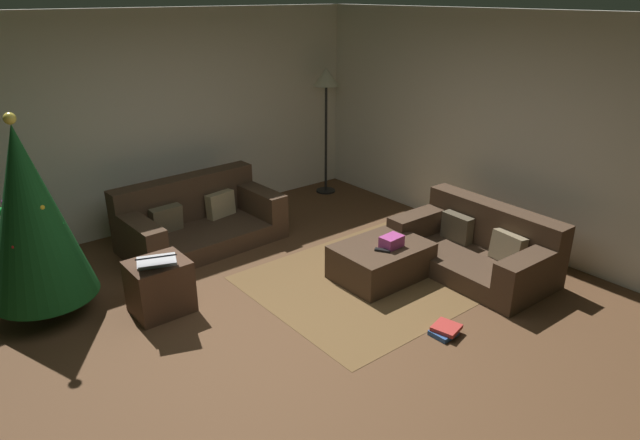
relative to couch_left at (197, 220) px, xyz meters
The scene contains 14 objects.
ground_plane 2.29m from the couch_left, 96.43° to the right, with size 6.40×6.40×0.00m, color brown.
rear_partition 1.37m from the couch_left, 106.21° to the left, with size 6.40×0.12×2.60m, color silver.
corner_partition 3.81m from the couch_left, 38.11° to the right, with size 0.12×6.40×2.60m, color silver.
couch_left is the anchor object (origin of this frame).
couch_right 3.20m from the couch_left, 51.36° to the right, with size 0.96×1.66×0.68m.
ottoman 2.26m from the couch_left, 61.54° to the right, with size 0.95×0.69×0.36m, color #473323.
gift_box 2.36m from the couch_left, 61.74° to the right, with size 0.23×0.16×0.12m, color #B23F8C.
tv_remote 2.31m from the couch_left, 65.10° to the right, with size 0.05×0.16×0.02m, color black.
christmas_tree 2.04m from the couch_left, 162.39° to the right, with size 0.92×0.92×1.87m.
side_table 1.55m from the couch_left, 129.97° to the right, with size 0.52×0.44×0.51m, color #4C3323.
laptop 1.64m from the couch_left, 129.19° to the right, with size 0.47×0.51×0.19m.
book_stack 3.20m from the couch_left, 76.31° to the right, with size 0.27×0.26×0.08m.
corner_lamp 2.67m from the couch_left, 10.54° to the left, with size 0.36×0.36×1.80m.
area_rug 2.27m from the couch_left, 61.54° to the right, with size 2.60×2.00×0.01m, color brown.
Camera 1 is at (-2.39, -3.32, 2.77)m, focal length 31.07 mm.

